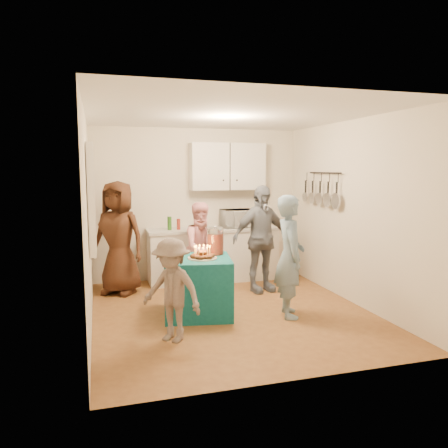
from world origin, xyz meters
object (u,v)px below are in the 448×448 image
object	(u,v)px
woman_back_center	(203,248)
woman_back_right	(260,239)
child_near_left	(172,290)
party_table	(198,286)
microwave	(237,218)
punch_jar	(215,242)
woman_back_left	(119,238)
man_birthday	(290,256)
counter	(213,256)

from	to	relation	value
woman_back_center	woman_back_right	world-z (taller)	woman_back_right
child_near_left	party_table	bearing A→B (deg)	104.37
microwave	woman_back_center	distance (m)	1.12
party_table	child_near_left	bearing A→B (deg)	-120.93
microwave	punch_jar	distance (m)	1.71
woman_back_right	child_near_left	xyz separation A→B (m)	(-1.66, -1.61, -0.25)
party_table	woman_back_right	distance (m)	1.51
woman_back_left	woman_back_center	bearing A→B (deg)	17.55
punch_jar	woman_back_center	xyz separation A→B (m)	(0.01, 0.80, -0.23)
woman_back_right	party_table	bearing A→B (deg)	-157.41
punch_jar	woman_back_center	size ratio (longest dim) A/B	0.24
woman_back_right	microwave	bearing A→B (deg)	84.72
microwave	man_birthday	bearing A→B (deg)	-92.02
party_table	woman_back_right	world-z (taller)	woman_back_right
woman_back_left	child_near_left	xyz separation A→B (m)	(0.46, -2.11, -0.29)
punch_jar	woman_back_right	distance (m)	1.11
punch_jar	woman_back_center	bearing A→B (deg)	89.02
party_table	man_birthday	bearing A→B (deg)	-18.42
punch_jar	woman_back_right	bearing A→B (deg)	35.44
counter	party_table	world-z (taller)	counter
party_table	punch_jar	xyz separation A→B (m)	(0.29, 0.18, 0.55)
microwave	woman_back_left	bearing A→B (deg)	-173.19
microwave	woman_back_center	size ratio (longest dim) A/B	0.39
microwave	child_near_left	size ratio (longest dim) A/B	0.48
child_near_left	microwave	bearing A→B (deg)	102.96
party_table	punch_jar	size ratio (longest dim) A/B	2.50
microwave	woman_back_right	bearing A→B (deg)	-86.65
microwave	child_near_left	world-z (taller)	microwave
party_table	man_birthday	world-z (taller)	man_birthday
woman_back_center	party_table	bearing A→B (deg)	-120.58
punch_jar	man_birthday	distance (m)	1.02
woman_back_right	man_birthday	bearing A→B (deg)	-104.54
party_table	child_near_left	distance (m)	0.94
microwave	man_birthday	world-z (taller)	man_birthday
counter	child_near_left	xyz separation A→B (m)	(-1.13, -2.47, 0.15)
man_birthday	woman_back_right	xyz separation A→B (m)	(0.05, 1.19, 0.04)
child_near_left	counter	bearing A→B (deg)	110.74
microwave	man_birthday	xyz separation A→B (m)	(0.05, -2.05, -0.27)
man_birthday	woman_back_center	distance (m)	1.59
punch_jar	woman_back_left	xyz separation A→B (m)	(-1.22, 1.14, -0.06)
counter	microwave	bearing A→B (deg)	0.00
party_table	punch_jar	bearing A→B (deg)	31.47
woman_back_center	child_near_left	distance (m)	1.93
woman_back_left	woman_back_center	distance (m)	1.30
woman_back_right	child_near_left	bearing A→B (deg)	-147.87
party_table	woman_back_center	size ratio (longest dim) A/B	0.60
woman_back_left	woman_back_right	world-z (taller)	woman_back_left
counter	woman_back_center	world-z (taller)	woman_back_center
punch_jar	child_near_left	xyz separation A→B (m)	(-0.76, -0.97, -0.35)
party_table	woman_back_left	distance (m)	1.69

